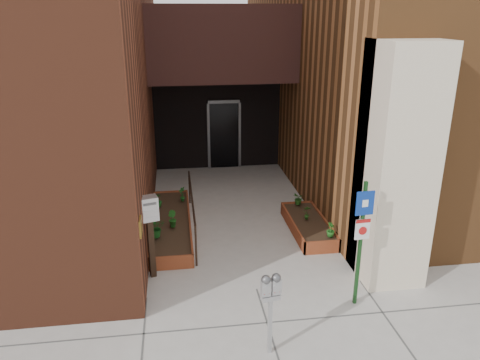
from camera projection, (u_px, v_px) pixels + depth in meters
name	position (u px, v px, depth m)	size (l,w,h in m)	color
ground	(257.00, 289.00, 8.62)	(80.00, 80.00, 0.00)	#9E9991
architecture	(211.00, 5.00, 13.31)	(20.00, 14.60, 10.00)	#5F2D1B
planter_left	(171.00, 225.00, 10.88)	(0.90, 3.60, 0.30)	maroon
planter_right	(308.00, 226.00, 10.83)	(0.80, 2.20, 0.30)	maroon
handrail	(192.00, 200.00, 10.69)	(0.04, 3.34, 0.90)	black
parking_meter	(271.00, 293.00, 6.68)	(0.31, 0.16, 1.34)	#A8A8AA
sign_post	(362.00, 232.00, 7.72)	(0.31, 0.08, 2.27)	#163D18
payment_dropbox	(149.00, 220.00, 8.64)	(0.38, 0.32, 1.65)	black
shrub_left_a	(156.00, 228.00, 9.90)	(0.37, 0.37, 0.41)	#18551A
shrub_left_b	(172.00, 219.00, 10.37)	(0.20, 0.20, 0.37)	#1B5418
shrub_left_c	(158.00, 200.00, 11.44)	(0.18, 0.18, 0.33)	#17531A
shrub_left_d	(182.00, 194.00, 11.76)	(0.20, 0.20, 0.37)	#1A5C1D
shrub_right_a	(331.00, 230.00, 9.91)	(0.18, 0.18, 0.31)	#1F5D1A
shrub_right_b	(307.00, 212.00, 10.74)	(0.18, 0.18, 0.34)	#214E16
shrub_right_c	(299.00, 199.00, 11.56)	(0.27, 0.27, 0.30)	#205017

